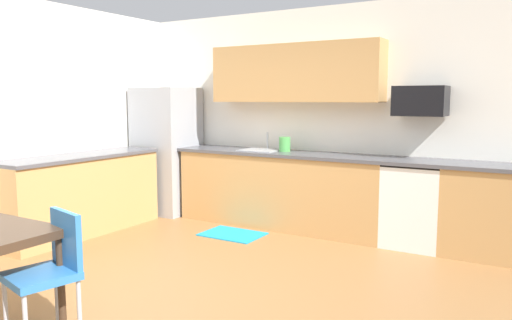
{
  "coord_description": "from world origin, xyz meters",
  "views": [
    {
      "loc": [
        2.43,
        -3.09,
        1.59
      ],
      "look_at": [
        0.0,
        1.0,
        1.0
      ],
      "focal_mm": 34.75,
      "sensor_mm": 36.0,
      "label": 1
    }
  ],
  "objects": [
    {
      "name": "floor_mat",
      "position": [
        -0.71,
        1.65,
        0.01
      ],
      "size": [
        0.7,
        0.5,
        0.01
      ],
      "primitive_type": "cube",
      "color": "#198CBF",
      "rests_on": "ground"
    },
    {
      "name": "cabinet_run_left",
      "position": [
        -2.3,
        0.8,
        0.45
      ],
      "size": [
        0.6,
        2.0,
        0.9
      ],
      "primitive_type": "cube",
      "color": "tan",
      "rests_on": "ground"
    },
    {
      "name": "sink_basin",
      "position": [
        -0.71,
        2.3,
        0.88
      ],
      "size": [
        0.48,
        0.4,
        0.14
      ],
      "primitive_type": "cube",
      "color": "#A5A8AD",
      "rests_on": "countertop_back"
    },
    {
      "name": "kettle",
      "position": [
        -0.39,
        2.35,
        1.02
      ],
      "size": [
        0.14,
        0.14,
        0.2
      ],
      "primitive_type": "cylinder",
      "color": "#4CA54C",
      "rests_on": "countertop_back"
    },
    {
      "name": "countertop_back",
      "position": [
        0.0,
        2.3,
        0.92
      ],
      "size": [
        4.8,
        0.64,
        0.04
      ],
      "primitive_type": "cube",
      "color": "#4C4C51",
      "rests_on": "cabinet_run_back"
    },
    {
      "name": "wall_back",
      "position": [
        0.0,
        2.65,
        1.35
      ],
      "size": [
        5.8,
        0.1,
        2.7
      ],
      "primitive_type": "cube",
      "color": "white",
      "rests_on": "ground"
    },
    {
      "name": "oven_range",
      "position": [
        1.22,
        2.3,
        0.46
      ],
      "size": [
        0.6,
        0.6,
        0.91
      ],
      "color": "white",
      "rests_on": "ground"
    },
    {
      "name": "countertop_left",
      "position": [
        -2.3,
        0.8,
        0.92
      ],
      "size": [
        0.64,
        2.0,
        0.04
      ],
      "primitive_type": "cube",
      "color": "#4C4C51",
      "rests_on": "cabinet_run_left"
    },
    {
      "name": "chair_near_table",
      "position": [
        -0.33,
        -1.08,
        0.5
      ],
      "size": [
        0.48,
        0.48,
        0.85
      ],
      "color": "#2D72B7",
      "rests_on": "ground"
    },
    {
      "name": "upper_cabinets_back",
      "position": [
        -0.3,
        2.43,
        1.9
      ],
      "size": [
        2.2,
        0.34,
        0.7
      ],
      "primitive_type": "cube",
      "color": "tan"
    },
    {
      "name": "sink_faucet",
      "position": [
        -0.71,
        2.48,
        1.04
      ],
      "size": [
        0.02,
        0.02,
        0.24
      ],
      "primitive_type": "cylinder",
      "color": "#B2B5BA",
      "rests_on": "countertop_back"
    },
    {
      "name": "refrigerator",
      "position": [
        -2.18,
        2.22,
        0.87
      ],
      "size": [
        0.76,
        0.7,
        1.74
      ],
      "primitive_type": "cube",
      "color": "#9EA0A5",
      "rests_on": "ground"
    },
    {
      "name": "ground_plane",
      "position": [
        0.0,
        0.0,
        0.0
      ],
      "size": [
        12.0,
        12.0,
        0.0
      ],
      "primitive_type": "plane",
      "color": "olive"
    },
    {
      "name": "cabinet_run_back_right",
      "position": [
        1.96,
        2.3,
        0.45
      ],
      "size": [
        0.88,
        0.6,
        0.9
      ],
      "primitive_type": "cube",
      "color": "tan",
      "rests_on": "ground"
    },
    {
      "name": "cabinet_run_back",
      "position": [
        -0.41,
        2.3,
        0.45
      ],
      "size": [
        2.67,
        0.6,
        0.9
      ],
      "primitive_type": "cube",
      "color": "tan",
      "rests_on": "ground"
    },
    {
      "name": "microwave",
      "position": [
        1.22,
        2.4,
        1.57
      ],
      "size": [
        0.54,
        0.36,
        0.32
      ],
      "primitive_type": "cube",
      "color": "black"
    }
  ]
}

